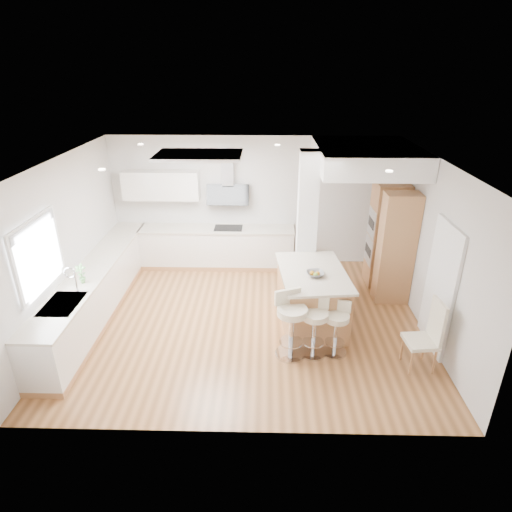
{
  "coord_description": "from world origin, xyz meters",
  "views": [
    {
      "loc": [
        0.3,
        -6.39,
        4.16
      ],
      "look_at": [
        0.14,
        0.4,
        1.07
      ],
      "focal_mm": 30.0,
      "sensor_mm": 36.0,
      "label": 1
    }
  ],
  "objects_px": {
    "bar_stool_a": "(291,321)",
    "dining_chair": "(428,333)",
    "peninsula": "(311,297)",
    "bar_stool_c": "(336,325)",
    "bar_stool_b": "(315,324)"
  },
  "relations": [
    {
      "from": "bar_stool_a",
      "to": "dining_chair",
      "type": "bearing_deg",
      "value": -29.18
    },
    {
      "from": "peninsula",
      "to": "dining_chair",
      "type": "relative_size",
      "value": 1.55
    },
    {
      "from": "bar_stool_c",
      "to": "dining_chair",
      "type": "bearing_deg",
      "value": 8.59
    },
    {
      "from": "peninsula",
      "to": "bar_stool_c",
      "type": "height_order",
      "value": "peninsula"
    },
    {
      "from": "peninsula",
      "to": "bar_stool_b",
      "type": "height_order",
      "value": "peninsula"
    },
    {
      "from": "peninsula",
      "to": "bar_stool_a",
      "type": "xyz_separation_m",
      "value": [
        -0.39,
        -0.91,
        0.1
      ]
    },
    {
      "from": "bar_stool_a",
      "to": "bar_stool_c",
      "type": "distance_m",
      "value": 0.71
    },
    {
      "from": "bar_stool_a",
      "to": "bar_stool_c",
      "type": "bearing_deg",
      "value": -16.57
    },
    {
      "from": "bar_stool_b",
      "to": "dining_chair",
      "type": "relative_size",
      "value": 0.85
    },
    {
      "from": "bar_stool_a",
      "to": "bar_stool_c",
      "type": "xyz_separation_m",
      "value": [
        0.7,
        0.06,
        -0.1
      ]
    },
    {
      "from": "peninsula",
      "to": "dining_chair",
      "type": "xyz_separation_m",
      "value": [
        1.57,
        -1.17,
        0.1
      ]
    },
    {
      "from": "peninsula",
      "to": "dining_chair",
      "type": "distance_m",
      "value": 1.96
    },
    {
      "from": "dining_chair",
      "to": "peninsula",
      "type": "bearing_deg",
      "value": 137.69
    },
    {
      "from": "bar_stool_b",
      "to": "bar_stool_a",
      "type": "bearing_deg",
      "value": -159.19
    },
    {
      "from": "bar_stool_c",
      "to": "bar_stool_a",
      "type": "bearing_deg",
      "value": -152.08
    }
  ]
}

